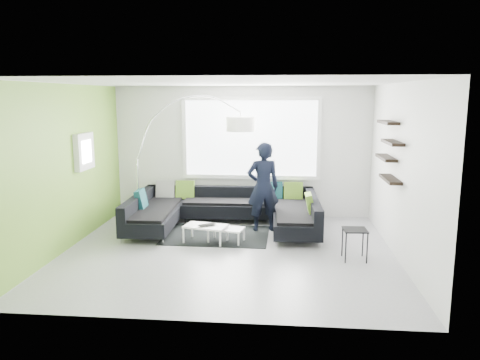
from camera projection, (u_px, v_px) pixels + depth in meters
The scene contains 9 objects.
ground at pixel (229, 252), 7.89m from camera, with size 5.50×5.50×0.00m, color gray.
room_shell at pixel (232, 143), 7.76m from camera, with size 5.54×5.04×2.82m.
sectional_sofa at pixel (225, 212), 9.15m from camera, with size 3.67×2.33×0.78m.
rug at pixel (216, 235), 8.80m from camera, with size 1.94×1.41×0.01m, color black.
coffee_table at pixel (216, 234), 8.37m from camera, with size 0.95×0.55×0.31m, color silver.
arc_lamp at pixel (137, 160), 9.52m from camera, with size 2.43×0.73×2.61m, color silver, non-canonical shape.
side_table at pixel (354, 244), 7.46m from camera, with size 0.37×0.37×0.51m, color black.
person at pixel (263, 187), 8.99m from camera, with size 0.72×0.57×1.73m, color black.
laptop at pixel (208, 226), 8.27m from camera, with size 0.39×0.35×0.03m, color black.
Camera 1 is at (0.89, -7.50, 2.59)m, focal length 35.00 mm.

